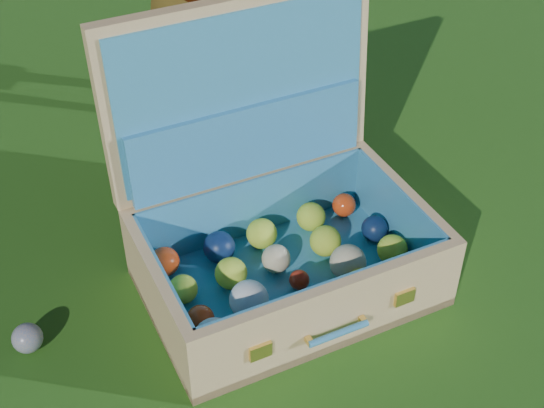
{
  "coord_description": "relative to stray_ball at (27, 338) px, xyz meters",
  "views": [
    {
      "loc": [
        -0.41,
        -1.24,
        1.36
      ],
      "look_at": [
        0.19,
        0.05,
        0.2
      ],
      "focal_mm": 50.0,
      "sensor_mm": 36.0,
      "label": 1
    }
  ],
  "objects": [
    {
      "name": "ground",
      "position": [
        0.43,
        -0.03,
        -0.04
      ],
      "size": [
        60.0,
        60.0,
        0.0
      ],
      "primitive_type": "plane",
      "color": "#215114",
      "rests_on": "ground"
    },
    {
      "name": "stray_ball",
      "position": [
        0.0,
        0.0,
        0.0
      ],
      "size": [
        0.07,
        0.07,
        0.07
      ],
      "primitive_type": "sphere",
      "color": "#3E64A2",
      "rests_on": "ground"
    },
    {
      "name": "suitcase",
      "position": [
        0.62,
        0.01,
        0.15
      ],
      "size": [
        0.69,
        0.57,
        0.66
      ],
      "rotation": [
        0.0,
        0.0,
        0.02
      ],
      "color": "#DAB075",
      "rests_on": "ground"
    }
  ]
}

